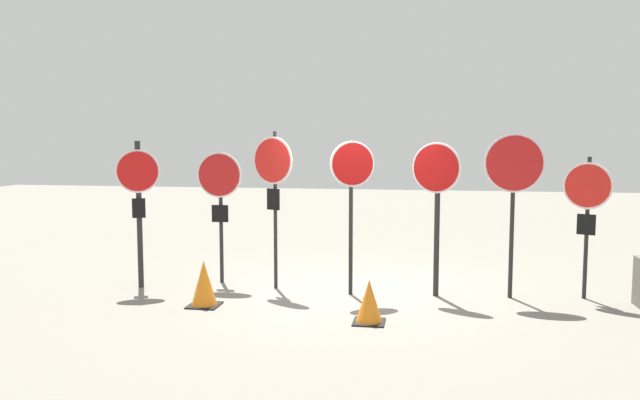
{
  "coord_description": "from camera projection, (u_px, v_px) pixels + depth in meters",
  "views": [
    {
      "loc": [
        1.06,
        -9.46,
        2.36
      ],
      "look_at": [
        -0.53,
        0.0,
        1.43
      ],
      "focal_mm": 35.0,
      "sensor_mm": 36.0,
      "label": 1
    }
  ],
  "objects": [
    {
      "name": "ground_plane",
      "position": [
        354.0,
        292.0,
        9.69
      ],
      "size": [
        40.0,
        40.0,
        0.0
      ],
      "primitive_type": "plane",
      "color": "gray"
    },
    {
      "name": "traffic_cone_0",
      "position": [
        369.0,
        302.0,
        8.04
      ],
      "size": [
        0.41,
        0.41,
        0.57
      ],
      "color": "black",
      "rests_on": "ground"
    },
    {
      "name": "stop_sign_6",
      "position": [
        587.0,
        199.0,
        9.12
      ],
      "size": [
        0.64,
        0.3,
        2.11
      ],
      "rotation": [
        0.0,
        0.0,
        -0.42
      ],
      "color": "black",
      "rests_on": "ground"
    },
    {
      "name": "stop_sign_4",
      "position": [
        436.0,
        188.0,
        9.26
      ],
      "size": [
        0.71,
        0.31,
        2.33
      ],
      "rotation": [
        0.0,
        0.0,
        -0.38
      ],
      "color": "black",
      "rests_on": "ground"
    },
    {
      "name": "stop_sign_3",
      "position": [
        352.0,
        181.0,
        9.33
      ],
      "size": [
        0.64,
        0.31,
        2.35
      ],
      "rotation": [
        0.0,
        0.0,
        0.42
      ],
      "color": "black",
      "rests_on": "ground"
    },
    {
      "name": "traffic_cone_1",
      "position": [
        204.0,
        284.0,
        8.85
      ],
      "size": [
        0.44,
        0.44,
        0.65
      ],
      "color": "black",
      "rests_on": "ground"
    },
    {
      "name": "stop_sign_0",
      "position": [
        138.0,
        192.0,
        9.83
      ],
      "size": [
        0.64,
        0.28,
        2.34
      ],
      "rotation": [
        0.0,
        0.0,
        0.38
      ],
      "color": "black",
      "rests_on": "ground"
    },
    {
      "name": "stop_sign_1",
      "position": [
        220.0,
        188.0,
        10.16
      ],
      "size": [
        0.74,
        0.13,
        2.16
      ],
      "rotation": [
        0.0,
        0.0,
        0.04
      ],
      "color": "black",
      "rests_on": "ground"
    },
    {
      "name": "stop_sign_2",
      "position": [
        273.0,
        174.0,
        9.73
      ],
      "size": [
        0.69,
        0.33,
        2.49
      ],
      "rotation": [
        0.0,
        0.0,
        -0.42
      ],
      "color": "black",
      "rests_on": "ground"
    },
    {
      "name": "stop_sign_5",
      "position": [
        514.0,
        175.0,
        9.12
      ],
      "size": [
        0.87,
        0.12,
        2.45
      ],
      "rotation": [
        0.0,
        0.0,
        -0.01
      ],
      "color": "black",
      "rests_on": "ground"
    }
  ]
}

